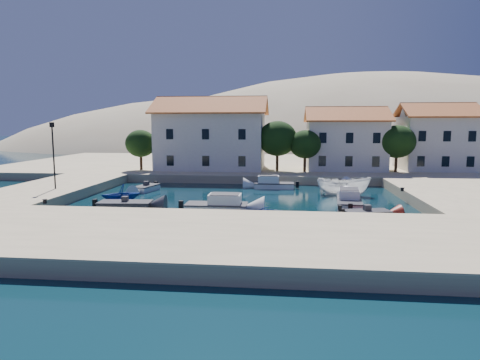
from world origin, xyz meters
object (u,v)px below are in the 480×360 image
object	(u,v)px
building_right	(436,136)
cabin_cruiser_east	(349,201)
boat_east	(343,195)
building_left	(212,132)
cabin_cruiser_south	(217,205)
rowboat_south	(267,217)
building_mid	(345,138)
lamppost	(53,149)

from	to	relation	value
building_right	cabin_cruiser_east	size ratio (longest dim) A/B	1.81
cabin_cruiser_east	boat_east	world-z (taller)	cabin_cruiser_east
building_left	building_right	xyz separation A→B (m)	(30.00, 2.00, -0.46)
cabin_cruiser_south	rowboat_south	xyz separation A→B (m)	(4.22, -1.89, -0.48)
building_mid	cabin_cruiser_east	world-z (taller)	building_mid
building_left	cabin_cruiser_east	size ratio (longest dim) A/B	2.81
cabin_cruiser_east	building_left	bearing A→B (deg)	43.16
building_left	building_right	world-z (taller)	building_left
building_right	boat_east	distance (m)	22.58
cabin_cruiser_south	rowboat_south	world-z (taller)	cabin_cruiser_south
building_left	lamppost	xyz separation A→B (m)	(-11.50, -20.00, -1.18)
lamppost	rowboat_south	bearing A→B (deg)	-15.69
lamppost	rowboat_south	distance (m)	21.55
building_mid	boat_east	xyz separation A→B (m)	(-2.12, -15.74, -5.22)
building_mid	lamppost	xyz separation A→B (m)	(-29.50, -21.00, -0.47)
cabin_cruiser_south	building_mid	bearing A→B (deg)	60.58
building_mid	building_right	distance (m)	12.04
rowboat_south	cabin_cruiser_east	xyz separation A→B (m)	(6.86, 5.08, 0.48)
lamppost	cabin_cruiser_south	bearing A→B (deg)	-13.32
cabin_cruiser_east	building_mid	bearing A→B (deg)	-0.30
building_left	rowboat_south	world-z (taller)	building_left
rowboat_south	building_left	bearing A→B (deg)	25.57
building_left	rowboat_south	bearing A→B (deg)	-71.21
building_mid	building_left	bearing A→B (deg)	-176.82
building_right	cabin_cruiser_east	world-z (taller)	building_right
lamppost	building_left	bearing A→B (deg)	60.10
cabin_cruiser_east	boat_east	size ratio (longest dim) A/B	1.00
building_left	rowboat_south	distance (m)	27.77
cabin_cruiser_south	building_right	bearing A→B (deg)	44.46
rowboat_south	building_right	bearing A→B (deg)	-30.74
cabin_cruiser_east	cabin_cruiser_south	bearing A→B (deg)	112.07
building_right	rowboat_south	xyz separation A→B (m)	(-21.26, -27.68, -5.47)
cabin_cruiser_east	lamppost	bearing A→B (deg)	94.75
lamppost	cabin_cruiser_south	size ratio (longest dim) A/B	1.23
building_mid	rowboat_south	xyz separation A→B (m)	(-9.26, -26.68, -5.22)
building_right	building_left	bearing A→B (deg)	-176.19
building_left	cabin_cruiser_south	bearing A→B (deg)	-79.24
lamppost	cabin_cruiser_east	distance (m)	27.44
building_left	cabin_cruiser_east	xyz separation A→B (m)	(15.60, -20.61, -5.46)
building_right	lamppost	size ratio (longest dim) A/B	1.52
building_mid	rowboat_south	size ratio (longest dim) A/B	2.41
building_right	cabin_cruiser_east	distance (m)	27.27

